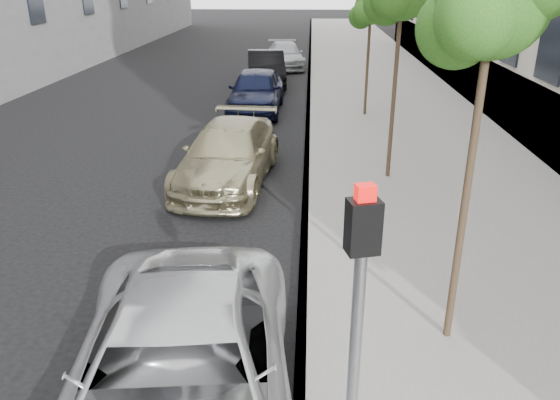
# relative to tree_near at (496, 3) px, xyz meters

# --- Properties ---
(sidewalk) EXTENTS (6.40, 72.00, 0.14)m
(sidewalk) POSITION_rel_tree_near_xyz_m (1.07, 22.50, -4.43)
(sidewalk) COLOR gray
(sidewalk) RESTS_ON ground
(curb) EXTENTS (0.15, 72.00, 0.14)m
(curb) POSITION_rel_tree_near_xyz_m (-2.05, 22.50, -4.43)
(curb) COLOR #9E9B93
(curb) RESTS_ON ground
(tree_near) EXTENTS (1.62, 1.42, 5.17)m
(tree_near) POSITION_rel_tree_near_xyz_m (0.00, 0.00, 0.00)
(tree_near) COLOR #38281C
(tree_near) RESTS_ON sidewalk
(tree_far) EXTENTS (1.51, 1.31, 4.36)m
(tree_far) POSITION_rel_tree_near_xyz_m (-0.00, 13.00, -0.75)
(tree_far) COLOR #38281C
(tree_far) RESTS_ON sidewalk
(signal_pole) EXTENTS (0.28, 0.24, 3.26)m
(signal_pole) POSITION_rel_tree_near_xyz_m (-1.59, -2.77, -2.33)
(signal_pole) COLOR #939699
(signal_pole) RESTS_ON sidewalk
(minivan) EXTENTS (3.10, 5.67, 1.50)m
(minivan) POSITION_rel_tree_near_xyz_m (-3.33, -1.88, -3.74)
(minivan) COLOR silver
(minivan) RESTS_ON ground
(suv) EXTENTS (2.42, 5.07, 1.43)m
(suv) POSITION_rel_tree_near_xyz_m (-3.96, 6.23, -3.78)
(suv) COLOR tan
(suv) RESTS_ON ground
(sedan_blue) EXTENTS (1.91, 4.66, 1.58)m
(sedan_blue) POSITION_rel_tree_near_xyz_m (-4.00, 13.71, -3.71)
(sedan_blue) COLOR black
(sedan_blue) RESTS_ON ground
(sedan_black) EXTENTS (2.15, 4.84, 1.54)m
(sedan_black) POSITION_rel_tree_near_xyz_m (-4.05, 18.98, -3.72)
(sedan_black) COLOR black
(sedan_black) RESTS_ON ground
(sedan_rear) EXTENTS (2.46, 4.82, 1.34)m
(sedan_rear) POSITION_rel_tree_near_xyz_m (-3.41, 24.22, -3.83)
(sedan_rear) COLOR #999DA1
(sedan_rear) RESTS_ON ground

